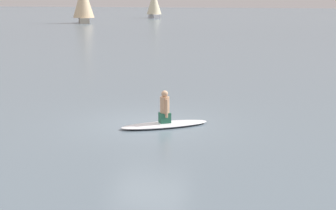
% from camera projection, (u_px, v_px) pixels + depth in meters
% --- Properties ---
extents(ground_plane, '(400.00, 400.00, 0.00)m').
position_uv_depth(ground_plane, '(149.00, 124.00, 16.78)').
color(ground_plane, slate).
extents(surfboard, '(2.77, 2.34, 0.13)m').
position_uv_depth(surfboard, '(165.00, 125.00, 16.43)').
color(surfboard, white).
rests_on(surfboard, ground).
extents(person_paddler, '(0.44, 0.42, 1.03)m').
position_uv_depth(person_paddler, '(165.00, 108.00, 16.32)').
color(person_paddler, '#26664C').
rests_on(person_paddler, surfboard).
extents(sailboat_near_right, '(4.11, 4.17, 6.31)m').
position_uv_depth(sailboat_near_right, '(154.00, 3.00, 103.93)').
color(sailboat_near_right, silver).
rests_on(sailboat_near_right, ground).
extents(sailboat_center_horizon, '(4.63, 4.94, 7.26)m').
position_uv_depth(sailboat_center_horizon, '(83.00, 2.00, 82.82)').
color(sailboat_center_horizon, '#B2A893').
rests_on(sailboat_center_horizon, ground).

